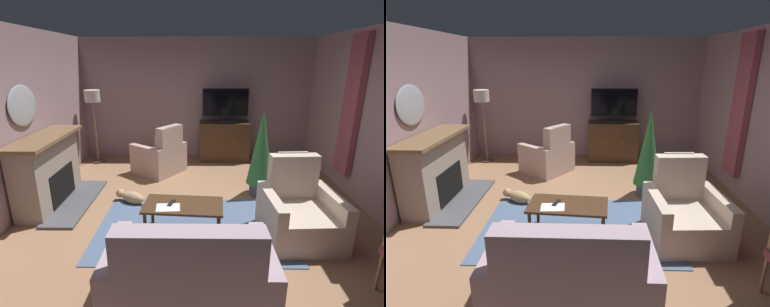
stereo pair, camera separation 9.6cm
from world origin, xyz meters
The scene contains 17 objects.
ground_plane centered at (0.00, 0.00, -0.02)m, with size 5.79×6.71×0.04m, color #936B4C.
wall_back centered at (0.00, 3.10, 1.35)m, with size 5.79×0.10×2.70m, color gray.
curtain_panel_far centered at (2.53, 1.07, 1.49)m, with size 0.10×0.44×2.27m, color #A34C56.
rug_central centered at (-0.05, -0.21, 0.01)m, with size 2.59×1.69×0.01m, color slate.
fireplace centered at (-2.31, 0.52, 0.53)m, with size 0.89×1.64×1.11m.
wall_mirror_oval centered at (-2.56, 0.52, 1.57)m, with size 0.06×0.72×0.61m, color #B2B7BF.
tv_cabinet centered at (0.63, 2.75, 0.42)m, with size 1.12×0.53×0.89m.
television centered at (0.63, 2.70, 1.28)m, with size 1.00×0.20×0.75m.
coffee_table centered at (-0.17, -0.36, 0.38)m, with size 1.06×0.60×0.43m.
tv_remote centered at (-0.33, -0.35, 0.45)m, with size 0.17×0.05×0.02m, color black.
folded_newspaper centered at (-0.36, -0.45, 0.44)m, with size 0.30×0.22×0.01m, color silver.
sofa_floral centered at (-0.07, -1.62, 0.33)m, with size 1.49×0.86×1.00m.
armchair_facing_sofa centered at (-0.73, 1.93, 0.32)m, with size 1.16×1.16×1.02m.
armchair_near_window centered at (1.31, -0.38, 0.32)m, with size 0.95×0.96×1.04m.
potted_plant_on_hearth_side centered at (1.07, 0.88, 0.78)m, with size 0.44×0.44×1.46m.
cat centered at (-1.06, 0.53, 0.10)m, with size 0.66×0.40×0.21m.
floor_lamp centered at (-2.23, 2.54, 1.29)m, with size 0.32×0.32×1.61m.
Camera 1 is at (-0.02, -3.79, 2.21)m, focal length 27.64 mm.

